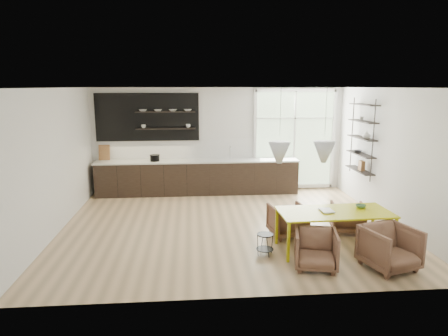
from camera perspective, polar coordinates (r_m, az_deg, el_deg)
room at (r=9.42m, az=3.57°, el=2.62°), size 7.02×6.01×2.91m
kitchen_run at (r=11.05m, az=-4.23°, el=-0.60°), size 5.54×0.69×2.75m
right_shelving at (r=10.25m, az=19.13°, el=3.80°), size 0.26×1.22×1.90m
dining_table at (r=7.47m, az=15.51°, el=-6.35°), size 2.03×0.97×0.73m
armchair_back_left at (r=8.10m, az=9.07°, el=-7.38°), size 0.77×0.78×0.63m
armchair_back_right at (r=8.59m, az=17.24°, el=-6.78°), size 0.77×0.78×0.60m
armchair_front_left at (r=6.82m, az=12.99°, el=-11.26°), size 0.81×0.83×0.63m
armchair_front_right at (r=7.13m, az=22.60°, el=-10.50°), size 0.96×0.97×0.71m
wire_stool at (r=7.18m, az=5.88°, el=-10.40°), size 0.31×0.31×0.39m
table_book at (r=7.38m, az=13.66°, el=-5.97°), size 0.23×0.30×0.03m
table_bowl at (r=7.81m, az=18.95°, el=-5.18°), size 0.21×0.21×0.06m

